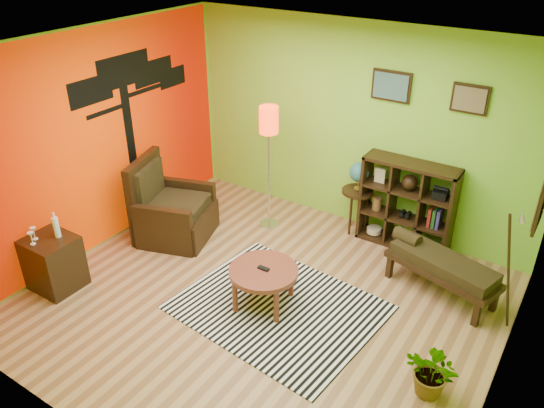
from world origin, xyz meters
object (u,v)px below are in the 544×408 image
Objects in this scene: coffee_table at (264,274)px; potted_plant at (433,377)px; floor_lamp at (269,131)px; cube_shelf at (408,205)px; bench at (440,264)px; armchair at (171,214)px; side_cabinet at (54,262)px; globe_table at (359,180)px.

potted_plant is (2.01, -0.23, -0.20)m from coffee_table.
floor_lamp is 1.46× the size of cube_shelf.
armchair is at bearing -167.65° from bench.
globe_table is at bearing 51.90° from side_cabinet.
floor_lamp is at bearing 175.49° from bench.
globe_table reaches higher than bench.
armchair is 0.96× the size of cube_shelf.
floor_lamp is 1.37m from globe_table.
globe_table is (2.05, 1.48, 0.45)m from armchair.
coffee_table is 2.22m from cube_shelf.
armchair is 0.65× the size of floor_lamp.
coffee_table is at bearing -113.37° from cube_shelf.
cube_shelf reaches higher than potted_plant.
floor_lamp is 3.60m from potted_plant.
cube_shelf reaches higher than globe_table.
armchair reaches higher than bench.
bench is (1.39, -0.73, -0.40)m from globe_table.
globe_table is at bearing 152.40° from bench.
armchair is at bearing -144.18° from globe_table.
armchair is 3.96m from potted_plant.
armchair is 1.11× the size of globe_table.
armchair is at bearing -135.62° from floor_lamp.
globe_table is 1.62m from bench.
coffee_table is 0.44× the size of floor_lamp.
bench reaches higher than coffee_table.
potted_plant is (2.92, -1.72, -1.21)m from floor_lamp.
side_cabinet reaches higher than bench.
coffee_table is 2.06m from globe_table.
globe_table is 0.72m from cube_shelf.
side_cabinet is 1.82× the size of potted_plant.
bench is at bearing 31.71° from side_cabinet.
potted_plant is (1.83, -2.25, -0.57)m from globe_table.
bench is (3.45, 0.75, 0.05)m from armchair.
armchair reaches higher than potted_plant.
armchair is 3.53m from bench.
side_cabinet is (-2.24, -1.06, -0.08)m from coffee_table.
coffee_table is at bearing -140.65° from bench.
cube_shelf is at bearing 44.83° from side_cabinet.
coffee_table is 2.48m from side_cabinet.
floor_lamp is 1.70× the size of globe_table.
cube_shelf reaches higher than bench.
globe_table reaches higher than coffee_table.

